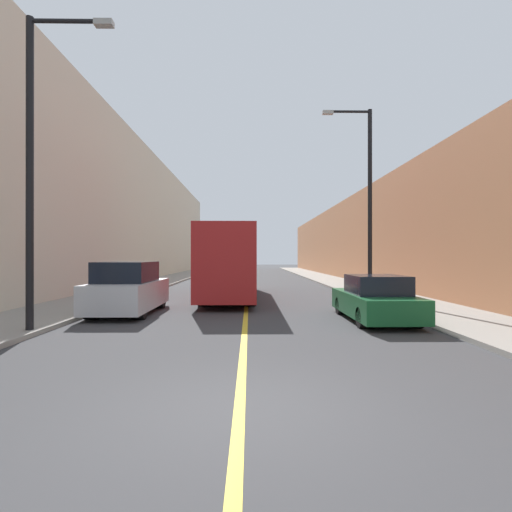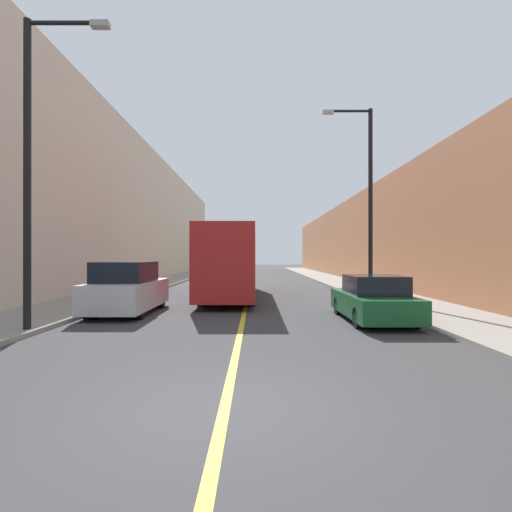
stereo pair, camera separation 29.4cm
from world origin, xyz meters
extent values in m
plane|color=#38383A|center=(0.00, 0.00, 0.00)|extent=(200.00, 200.00, 0.00)
cube|color=gray|center=(-7.12, 30.00, 0.07)|extent=(3.25, 72.00, 0.13)
cube|color=gray|center=(7.12, 30.00, 0.07)|extent=(3.25, 72.00, 0.13)
cube|color=beige|center=(-10.74, 30.00, 5.86)|extent=(4.00, 72.00, 11.71)
cube|color=#B2724C|center=(10.74, 30.00, 3.64)|extent=(4.00, 72.00, 7.28)
cube|color=gold|center=(0.00, 30.00, 0.00)|extent=(0.16, 72.00, 0.01)
cube|color=#AD1E1E|center=(-0.82, 15.20, 1.87)|extent=(2.45, 11.42, 3.14)
cube|color=black|center=(-0.82, 9.52, 2.42)|extent=(2.09, 0.04, 1.41)
cylinder|color=black|center=(-1.78, 11.66, 0.50)|extent=(0.54, 1.00, 1.00)
cylinder|color=black|center=(0.13, 11.66, 0.50)|extent=(0.54, 1.00, 1.00)
cylinder|color=black|center=(-1.78, 18.74, 0.50)|extent=(0.54, 1.00, 1.00)
cylinder|color=black|center=(0.13, 18.74, 0.50)|extent=(0.54, 1.00, 1.00)
cube|color=silver|center=(-4.35, 9.53, 0.69)|extent=(2.00, 4.75, 0.98)
cube|color=black|center=(-4.35, 9.30, 1.55)|extent=(1.76, 2.61, 0.73)
cube|color=black|center=(-4.35, 7.19, 0.86)|extent=(1.70, 0.04, 0.44)
cylinder|color=black|center=(-5.13, 8.06, 0.34)|extent=(0.44, 0.68, 0.68)
cylinder|color=black|center=(-3.57, 8.06, 0.34)|extent=(0.44, 0.68, 0.68)
cylinder|color=black|center=(-5.13, 11.01, 0.34)|extent=(0.44, 0.68, 0.68)
cylinder|color=black|center=(-3.57, 11.01, 0.34)|extent=(0.44, 0.68, 0.68)
cube|color=#145128|center=(4.27, 7.74, 0.54)|extent=(1.88, 4.57, 0.71)
cube|color=black|center=(4.27, 7.51, 1.20)|extent=(1.66, 2.06, 0.60)
cube|color=black|center=(4.27, 5.48, 0.66)|extent=(1.60, 0.04, 0.32)
cylinder|color=black|center=(3.53, 6.32, 0.31)|extent=(0.41, 0.62, 0.62)
cylinder|color=black|center=(5.00, 6.32, 0.31)|extent=(0.41, 0.62, 0.62)
cylinder|color=black|center=(3.53, 9.16, 0.31)|extent=(0.41, 0.62, 0.62)
cylinder|color=black|center=(5.00, 9.16, 0.31)|extent=(0.41, 0.62, 0.62)
cylinder|color=black|center=(-5.80, 5.50, 4.35)|extent=(0.20, 0.20, 8.44)
cylinder|color=black|center=(-4.80, 5.50, 8.48)|extent=(1.99, 0.12, 0.12)
cube|color=#999993|center=(-3.81, 5.50, 8.43)|extent=(0.50, 0.24, 0.16)
cylinder|color=black|center=(5.80, 13.29, 4.58)|extent=(0.20, 0.20, 8.89)
cylinder|color=black|center=(4.80, 13.29, 8.92)|extent=(1.99, 0.12, 0.12)
cube|color=#999993|center=(3.81, 13.29, 8.87)|extent=(0.50, 0.24, 0.16)
camera|label=1|loc=(0.14, -5.35, 2.10)|focal=28.00mm
camera|label=2|loc=(0.44, -5.35, 2.10)|focal=28.00mm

